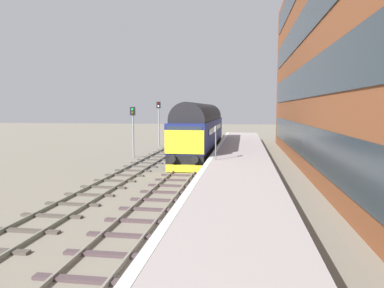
% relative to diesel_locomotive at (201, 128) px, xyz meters
% --- Properties ---
extents(ground_plane, '(140.00, 140.00, 0.00)m').
position_rel_diesel_locomotive_xyz_m(ground_plane, '(-0.00, -5.54, -2.48)').
color(ground_plane, gray).
rests_on(ground_plane, ground).
extents(track_main, '(2.50, 60.00, 0.15)m').
position_rel_diesel_locomotive_xyz_m(track_main, '(-0.00, -5.54, -2.43)').
color(track_main, gray).
rests_on(track_main, ground).
extents(track_adjacent_west, '(2.50, 60.00, 0.15)m').
position_rel_diesel_locomotive_xyz_m(track_adjacent_west, '(-3.51, -5.54, -2.42)').
color(track_adjacent_west, slate).
rests_on(track_adjacent_west, ground).
extents(station_platform, '(4.00, 44.00, 1.01)m').
position_rel_diesel_locomotive_xyz_m(station_platform, '(3.60, -5.54, -1.98)').
color(station_platform, '#A39897').
rests_on(station_platform, ground).
extents(station_building, '(5.84, 42.38, 15.44)m').
position_rel_diesel_locomotive_xyz_m(station_building, '(10.63, -8.55, 5.24)').
color(station_building, brown).
rests_on(station_building, ground).
extents(diesel_locomotive, '(2.74, 18.21, 4.68)m').
position_rel_diesel_locomotive_xyz_m(diesel_locomotive, '(0.00, 0.00, 0.00)').
color(diesel_locomotive, black).
rests_on(diesel_locomotive, ground).
extents(signal_post_near, '(0.44, 0.22, 4.36)m').
position_rel_diesel_locomotive_xyz_m(signal_post_near, '(-5.54, -2.48, 0.24)').
color(signal_post_near, gray).
rests_on(signal_post_near, ground).
extents(signal_post_mid, '(0.44, 0.22, 4.97)m').
position_rel_diesel_locomotive_xyz_m(signal_post_mid, '(-5.54, 6.82, 0.58)').
color(signal_post_mid, gray).
rests_on(signal_post_mid, ground).
extents(platform_number_sign, '(0.10, 0.44, 2.13)m').
position_rel_diesel_locomotive_xyz_m(platform_number_sign, '(2.13, -9.75, -0.07)').
color(platform_number_sign, slate).
rests_on(platform_number_sign, station_platform).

